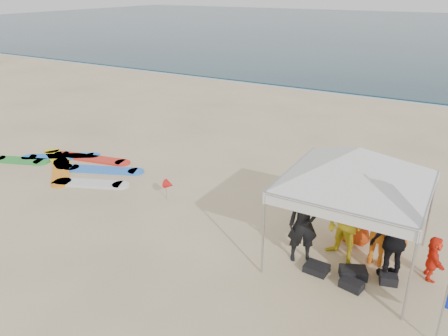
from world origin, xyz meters
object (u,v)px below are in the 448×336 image
person_yellow (345,224)px  marker_pennant (169,185)px  person_black_a (303,223)px  person_seated (433,258)px  surfboard_spread (71,165)px  person_orange_b (359,206)px  canopy_tent (360,148)px  person_black_b (395,241)px  person_orange_a (380,227)px

person_yellow → marker_pennant: size_ratio=2.88×
person_black_a → marker_pennant: person_black_a is taller
person_seated → surfboard_spread: size_ratio=0.18×
person_seated → person_orange_b: bearing=56.0°
person_seated → canopy_tent: 2.82m
person_yellow → marker_pennant: bearing=-159.9°
person_black_b → surfboard_spread: size_ratio=0.33×
person_orange_a → person_black_b: person_orange_a is taller
person_yellow → person_orange_b: (0.07, 0.87, 0.05)m
person_black_b → surfboard_spread: 10.86m
person_yellow → person_seated: (1.84, 0.26, -0.42)m
person_orange_b → surfboard_spread: size_ratio=0.35×
person_black_a → person_orange_b: (0.87, 1.34, 0.04)m
canopy_tent → surfboard_spread: size_ratio=0.74×
person_black_a → person_yellow: bearing=0.2°
person_orange_a → person_yellow: bearing=14.5°
surfboard_spread → canopy_tent: bearing=-4.2°
person_black_b → marker_pennant: (-6.27, 0.58, -0.42)m
marker_pennant → surfboard_spread: (-4.51, 0.38, -0.46)m
person_black_a → person_yellow: (0.80, 0.47, -0.01)m
person_orange_a → person_orange_b: size_ratio=0.95×
person_orange_a → person_seated: size_ratio=1.86×
person_black_a → person_seated: bearing=-14.7°
canopy_tent → surfboard_spread: 10.18m
person_orange_a → person_black_b: (0.38, -0.40, -0.02)m
person_black_a → surfboard_spread: (-8.89, 1.27, -0.90)m
person_black_b → person_orange_b: (-1.02, 1.03, 0.06)m
person_orange_a → person_black_b: 0.55m
person_black_b → canopy_tent: (-0.99, 0.23, 1.80)m
person_orange_a → surfboard_spread: person_orange_a is taller
person_seated → surfboard_spread: person_seated is taller
marker_pennant → person_orange_b: bearing=4.9°
person_seated → canopy_tent: canopy_tent is taller
person_orange_a → person_seated: 1.21m
person_orange_b → canopy_tent: canopy_tent is taller
person_orange_a → person_seated: (1.13, 0.02, -0.43)m
surfboard_spread → person_black_b: bearing=-5.1°
person_orange_a → person_seated: bearing=176.4°
canopy_tent → marker_pennant: (-5.28, 0.35, -2.22)m
person_seated → person_yellow: bearing=83.2°
person_orange_b → canopy_tent: (0.03, -0.80, 1.74)m
person_black_a → canopy_tent: 2.07m
person_black_a → person_black_b: bearing=-20.7°
person_black_b → person_seated: (0.75, 0.41, -0.41)m
person_orange_a → surfboard_spread: bearing=-7.4°
person_orange_b → person_seated: (1.77, -0.62, -0.47)m
person_black_b → person_orange_b: 1.45m
canopy_tent → person_black_b: bearing=-13.1°
surfboard_spread → person_seated: bearing=-2.7°
person_orange_a → person_orange_b: (-0.64, 0.63, 0.04)m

